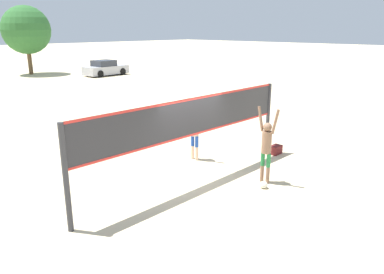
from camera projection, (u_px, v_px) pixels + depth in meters
The scene contains 8 objects.
ground_plane at pixel (192, 182), 11.11m from camera, with size 200.00×200.00×0.00m, color beige.
volleyball_net at pixel (192, 125), 10.61m from camera, with size 7.93×0.13×2.52m.
player_spiker at pixel (267, 144), 10.74m from camera, with size 0.28×0.72×2.25m.
player_blocker at pixel (195, 128), 12.69m from camera, with size 0.28×0.70×2.12m.
volleyball at pixel (264, 185), 10.63m from camera, with size 0.21×0.21×0.21m.
gear_bag at pixel (276, 150), 13.52m from camera, with size 0.45×0.30×0.32m.
parked_car_near at pixel (105, 69), 35.75m from camera, with size 4.28×2.13×1.45m.
tree_left_cluster at pixel (26, 30), 35.59m from camera, with size 4.53×4.53×6.47m.
Camera 1 is at (-7.35, -7.19, 4.39)m, focal length 35.00 mm.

